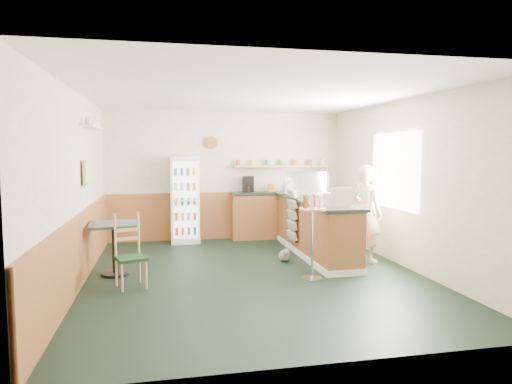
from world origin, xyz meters
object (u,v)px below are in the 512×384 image
object	(u,v)px
shopkeeper	(367,214)
cafe_chair	(131,248)
cafe_table	(115,239)
drinks_fridge	(185,200)
display_case	(306,184)
cash_register	(337,200)
condiment_stand	(312,226)

from	to	relation	value
shopkeeper	cafe_chair	world-z (taller)	shopkeeper
shopkeeper	cafe_table	bearing A→B (deg)	67.49
drinks_fridge	cafe_table	distance (m)	2.64
display_case	cafe_table	xyz separation A→B (m)	(-3.40, -1.24, -0.68)
cash_register	condiment_stand	world-z (taller)	condiment_stand
cash_register	cafe_chair	world-z (taller)	cash_register
display_case	shopkeeper	size ratio (longest dim) A/B	0.50
cafe_chair	drinks_fridge	bearing A→B (deg)	54.87
cash_register	cafe_table	bearing A→B (deg)	-178.66
cafe_table	cafe_chair	bearing A→B (deg)	-65.55
drinks_fridge	cash_register	world-z (taller)	drinks_fridge
cash_register	cafe_chair	bearing A→B (deg)	-168.07
drinks_fridge	shopkeeper	distance (m)	3.73
shopkeeper	cafe_chair	distance (m)	3.89
cafe_table	shopkeeper	bearing A→B (deg)	0.62
cash_register	cafe_table	xyz separation A→B (m)	(-3.40, 0.37, -0.55)
cash_register	condiment_stand	distance (m)	0.78
display_case	cafe_table	world-z (taller)	display_case
cafe_table	condiment_stand	bearing A→B (deg)	-15.96
condiment_stand	cafe_chair	xyz separation A→B (m)	(-2.57, 0.21, -0.26)
cash_register	cafe_table	world-z (taller)	cash_register
shopkeeper	cafe_chair	xyz separation A→B (m)	(-3.82, -0.65, -0.29)
cash_register	shopkeeper	world-z (taller)	shopkeeper
drinks_fridge	cafe_chair	distance (m)	3.10
drinks_fridge	condiment_stand	world-z (taller)	drinks_fridge
drinks_fridge	cash_register	bearing A→B (deg)	-50.48
shopkeeper	cafe_table	distance (m)	4.11
display_case	drinks_fridge	bearing A→B (deg)	153.79
cafe_chair	cafe_table	bearing A→B (deg)	96.11
drinks_fridge	cafe_table	bearing A→B (deg)	-116.49
shopkeeper	cafe_chair	size ratio (longest dim) A/B	1.61
drinks_fridge	cash_register	size ratio (longest dim) A/B	4.66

